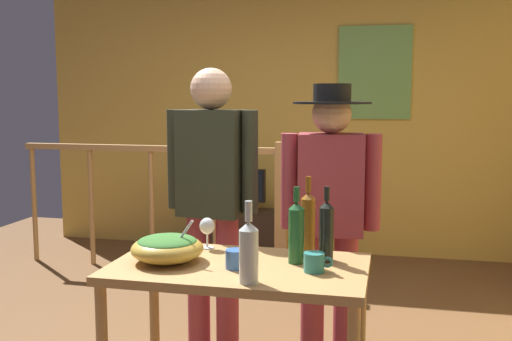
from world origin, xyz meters
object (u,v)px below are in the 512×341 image
at_px(wine_glass, 207,227).
at_px(framed_picture, 375,73).
at_px(salad_bowl, 167,247).
at_px(person_standing_right, 330,205).
at_px(person_standing_left, 212,191).
at_px(wine_bottle_dark, 326,230).
at_px(stair_railing, 200,193).
at_px(mug_blue, 236,259).
at_px(mug_teal, 315,262).
at_px(wine_bottle_green, 296,231).
at_px(serving_table, 239,285).
at_px(flat_screen_tv, 238,186).
at_px(wine_bottle_amber, 308,222).
at_px(wine_bottle_clear, 249,251).
at_px(tv_console, 239,233).

bearing_deg(wine_glass, framed_picture, 76.53).
distance_m(salad_bowl, person_standing_right, 0.98).
bearing_deg(person_standing_left, wine_bottle_dark, 148.26).
height_order(framed_picture, salad_bowl, framed_picture).
relative_size(stair_railing, wine_bottle_dark, 6.98).
height_order(mug_blue, mug_teal, same).
height_order(framed_picture, person_standing_left, framed_picture).
height_order(framed_picture, wine_bottle_green, framed_picture).
height_order(stair_railing, person_standing_right, person_standing_right).
height_order(serving_table, salad_bowl, salad_bowl).
height_order(flat_screen_tv, person_standing_left, person_standing_left).
bearing_deg(wine_bottle_amber, stair_railing, 120.65).
bearing_deg(wine_bottle_clear, mug_teal, 41.32).
relative_size(wine_glass, wine_bottle_amber, 0.41).
height_order(wine_bottle_clear, wine_bottle_green, wine_bottle_green).
xyz_separation_m(tv_console, serving_table, (0.75, -2.87, 0.46)).
bearing_deg(person_standing_right, wine_bottle_amber, 76.15).
relative_size(wine_bottle_amber, mug_teal, 2.97).
xyz_separation_m(mug_blue, person_standing_left, (-0.34, 0.75, 0.17)).
height_order(flat_screen_tv, wine_bottle_green, wine_bottle_green).
height_order(wine_bottle_amber, person_standing_right, person_standing_right).
bearing_deg(mug_blue, person_standing_right, 66.28).
xyz_separation_m(wine_bottle_dark, wine_bottle_green, (-0.13, -0.05, 0.00)).
bearing_deg(person_standing_right, person_standing_left, -6.51).
height_order(salad_bowl, person_standing_right, person_standing_right).
xyz_separation_m(wine_bottle_dark, mug_teal, (-0.03, -0.17, -0.10)).
xyz_separation_m(wine_bottle_clear, wine_bottle_dark, (0.27, 0.38, 0.01)).
distance_m(stair_railing, person_standing_left, 1.74).
xyz_separation_m(wine_bottle_amber, mug_teal, (0.07, -0.27, -0.11)).
bearing_deg(wine_bottle_clear, tv_console, 105.33).
relative_size(wine_bottle_dark, wine_bottle_amber, 0.92).
bearing_deg(flat_screen_tv, stair_railing, -109.33).
bearing_deg(wine_glass, tv_console, 101.32).
bearing_deg(wine_bottle_amber, mug_teal, -76.16).
xyz_separation_m(salad_bowl, wine_bottle_dark, (0.70, 0.16, 0.08)).
relative_size(wine_bottle_dark, mug_teal, 2.74).
xyz_separation_m(stair_railing, serving_table, (0.94, -2.29, -0.02)).
bearing_deg(wine_bottle_green, mug_blue, -149.17).
height_order(mug_teal, person_standing_left, person_standing_left).
distance_m(serving_table, wine_glass, 0.38).
bearing_deg(wine_bottle_amber, person_standing_left, 143.39).
xyz_separation_m(wine_glass, mug_blue, (0.23, -0.30, -0.06)).
relative_size(wine_bottle_green, mug_teal, 2.76).
bearing_deg(flat_screen_tv, mug_blue, -75.46).
distance_m(tv_console, person_standing_right, 2.53).
xyz_separation_m(wine_bottle_green, mug_blue, (-0.24, -0.14, -0.10)).
relative_size(wine_bottle_clear, person_standing_right, 0.21).
xyz_separation_m(framed_picture, wine_bottle_amber, (-0.20, -2.92, -0.80)).
distance_m(wine_bottle_clear, person_standing_left, 1.04).
height_order(tv_console, mug_blue, mug_blue).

